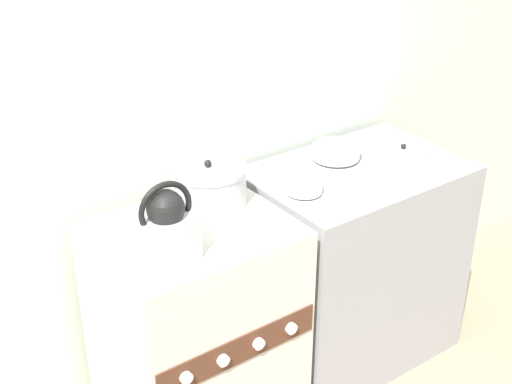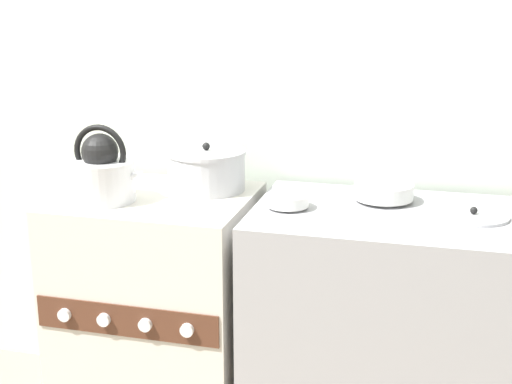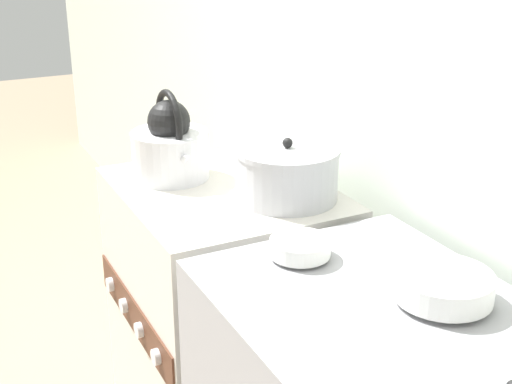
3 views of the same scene
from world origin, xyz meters
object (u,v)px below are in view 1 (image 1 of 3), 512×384
Objects in this scene: stove at (197,333)px; cooking_pot at (209,185)px; kettle at (168,229)px; enamel_bowl at (336,152)px; small_ceramic_bowl at (304,187)px; loose_pot_lid at (403,150)px.

cooking_pot is at bearing 39.80° from stove.
kettle is 0.96m from enamel_bowl.
kettle is at bearing -142.79° from cooking_pot.
stove is 6.57× the size of small_ceramic_bowl.
kettle is 0.64m from small_ceramic_bowl.
kettle reaches higher than stove.
stove is 1.17m from loose_pot_lid.
enamel_bowl is (0.93, 0.24, -0.06)m from kettle.
enamel_bowl reaches higher than loose_pot_lid.
stove is 0.68m from small_ceramic_bowl.
stove is 4.57× the size of enamel_bowl.
stove is at bearing -178.30° from loose_pot_lid.
kettle is 1.99× the size of small_ceramic_bowl.
small_ceramic_bowl is (0.33, -0.15, -0.05)m from cooking_pot.
stove is 0.58m from kettle.
small_ceramic_bowl is (0.63, 0.08, -0.07)m from kettle.
kettle reaches higher than loose_pot_lid.
loose_pot_lid is at bearing -5.76° from cooking_pot.
cooking_pot reaches higher than small_ceramic_bowl.
small_ceramic_bowl is (0.48, -0.02, 0.48)m from stove.
kettle is 0.97× the size of cooking_pot.
kettle reaches higher than small_ceramic_bowl.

